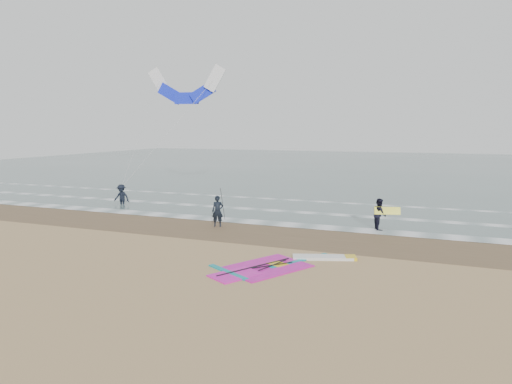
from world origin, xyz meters
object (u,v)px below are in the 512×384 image
at_px(person_standing, 218,211).
at_px(person_walking, 379,214).
at_px(surf_kite, 186,89).
at_px(person_wading, 121,192).
at_px(windsurf_rig, 283,265).

relative_size(person_standing, person_walking, 1.02).
xyz_separation_m(person_standing, surf_kite, (-6.66, 8.70, 7.25)).
height_order(person_walking, person_wading, person_wading).
bearing_deg(windsurf_rig, person_standing, 134.65).
relative_size(person_standing, surf_kite, 0.19).
height_order(windsurf_rig, person_standing, person_standing).
bearing_deg(person_wading, person_standing, -27.02).
bearing_deg(person_standing, surf_kite, 110.81).
distance_m(windsurf_rig, person_walking, 8.23).
relative_size(windsurf_rig, person_walking, 3.17).
bearing_deg(person_standing, person_walking, -0.95).
bearing_deg(person_walking, surf_kite, 43.63).
distance_m(person_walking, person_wading, 17.46).
relative_size(person_walking, person_wading, 0.94).
distance_m(person_standing, person_wading, 10.09).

